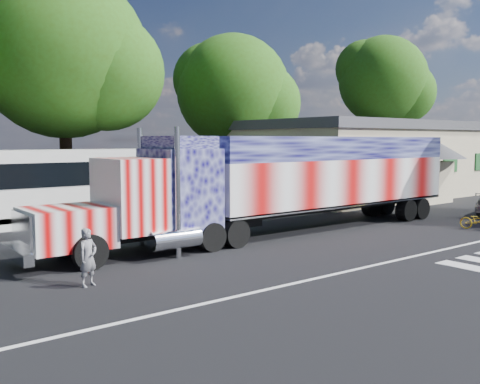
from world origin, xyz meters
TOP-DOWN VIEW (x-y plane):
  - ground at (0.00, 0.00)m, footprint 100.00×100.00m
  - lane_markings at (1.71, -3.77)m, footprint 30.00×2.67m
  - semi_truck at (2.69, 3.03)m, footprint 20.48×3.24m
  - coach_bus at (-4.52, 11.86)m, footprint 11.90×2.77m
  - hall_building at (19.92, 10.86)m, footprint 22.40×12.80m
  - woman at (-7.34, 0.21)m, footprint 0.68×0.56m
  - bicycle at (9.70, -1.57)m, footprint 0.94×1.64m
  - tree_far_ne at (27.58, 17.20)m, footprint 8.33×7.93m
  - tree_n_mid at (-1.54, 17.17)m, footprint 10.04×9.56m
  - tree_ne_a at (10.95, 17.65)m, footprint 8.54×8.14m

SIDE VIEW (x-z plane):
  - ground at x=0.00m, z-range 0.00..0.00m
  - lane_markings at x=1.71m, z-range 0.00..0.01m
  - bicycle at x=9.70m, z-range 0.00..0.81m
  - woman at x=-7.34m, z-range 0.00..1.58m
  - coach_bus at x=-4.52m, z-range 0.06..3.53m
  - semi_truck at x=2.69m, z-range 0.06..4.43m
  - hall_building at x=19.92m, z-range 0.02..5.22m
  - tree_ne_a at x=10.95m, z-range 1.63..13.14m
  - tree_n_mid at x=-1.54m, z-range 1.95..15.52m
  - tree_far_ne at x=27.58m, z-range 2.59..15.83m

